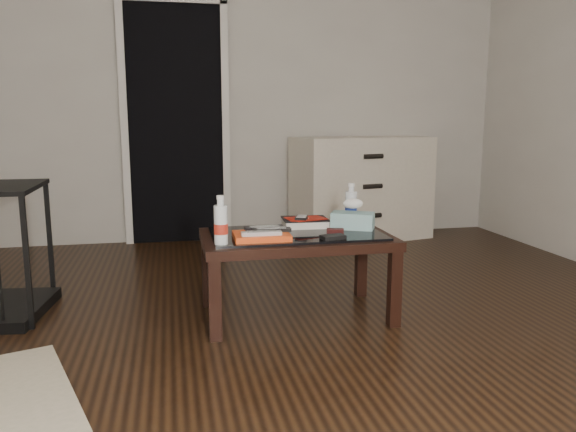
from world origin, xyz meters
name	(u,v)px	position (x,y,z in m)	size (l,w,h in m)	color
ground	(277,349)	(0.00, 0.00, 0.00)	(5.00, 5.00, 0.00)	black
doorway	(176,123)	(-0.40, 2.47, 1.02)	(0.90, 0.08, 2.07)	black
coffee_table	(296,244)	(0.19, 0.42, 0.40)	(1.00, 0.60, 0.46)	black
dresser	(362,188)	(1.19, 2.23, 0.45)	(1.28, 0.74, 0.90)	silver
magazines	(261,236)	(-0.02, 0.31, 0.48)	(0.28, 0.21, 0.03)	#EB4916
remote_silver	(261,233)	(-0.03, 0.25, 0.50)	(0.20, 0.05, 0.02)	#B5B4BA
remote_black_front	(271,230)	(0.03, 0.33, 0.50)	(0.20, 0.05, 0.02)	black
remote_black_back	(264,228)	(0.00, 0.38, 0.50)	(0.20, 0.05, 0.02)	black
textbook	(305,222)	(0.27, 0.58, 0.48)	(0.25, 0.20, 0.05)	black
dvd_mailers	(303,218)	(0.26, 0.57, 0.51)	(0.19, 0.14, 0.01)	#A9180B
ipod	(302,217)	(0.24, 0.54, 0.52)	(0.06, 0.10, 0.02)	black
flip_phone	(335,231)	(0.39, 0.37, 0.47)	(0.09, 0.05, 0.02)	black
wallet	(333,237)	(0.33, 0.23, 0.47)	(0.12, 0.07, 0.02)	black
water_bottle_left	(221,220)	(-0.23, 0.23, 0.58)	(0.07, 0.07, 0.24)	white
water_bottle_right	(351,204)	(0.54, 0.58, 0.58)	(0.07, 0.07, 0.24)	white
tissue_box	(353,221)	(0.51, 0.47, 0.51)	(0.23, 0.12, 0.09)	teal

